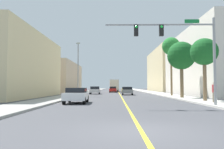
{
  "coord_description": "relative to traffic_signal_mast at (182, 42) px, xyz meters",
  "views": [
    {
      "loc": [
        -0.89,
        -7.89,
        1.53
      ],
      "look_at": [
        -1.22,
        16.58,
        2.77
      ],
      "focal_mm": 36.81,
      "sensor_mm": 36.0,
      "label": 1
    }
  ],
  "objects": [
    {
      "name": "ground",
      "position": [
        -4.14,
        32.8,
        -4.82
      ],
      "size": [
        192.0,
        192.0,
        0.0
      ],
      "primitive_type": "plane",
      "color": "#47474C"
    },
    {
      "name": "palm_near",
      "position": [
        3.53,
        4.89,
        -0.07
      ],
      "size": [
        2.6,
        2.6,
        5.98
      ],
      "color": "brown",
      "rests_on": "sidewalk_right"
    },
    {
      "name": "palm_mid",
      "position": [
        3.08,
        10.9,
        0.38
      ],
      "size": [
        3.41,
        3.41,
        6.81
      ],
      "color": "brown",
      "rests_on": "sidewalk_right"
    },
    {
      "name": "pedestrian",
      "position": [
        3.41,
        2.54,
        -3.79
      ],
      "size": [
        0.38,
        0.38,
        1.74
      ],
      "rotation": [
        0.0,
        0.0,
        1.93
      ],
      "color": "#726651",
      "rests_on": "sidewalk_right"
    },
    {
      "name": "car_red",
      "position": [
        -5.57,
        38.16,
        -4.08
      ],
      "size": [
        1.76,
        4.26,
        1.4
      ],
      "rotation": [
        0.0,
        0.0,
        0.01
      ],
      "color": "red",
      "rests_on": "ground"
    },
    {
      "name": "car_gray",
      "position": [
        -2.89,
        22.92,
        -4.08
      ],
      "size": [
        1.99,
        4.29,
        1.41
      ],
      "rotation": [
        0.0,
        0.0,
        -0.04
      ],
      "color": "slate",
      "rests_on": "ground"
    },
    {
      "name": "car_yellow",
      "position": [
        -2.61,
        34.14,
        -4.11
      ],
      "size": [
        2.06,
        4.31,
        1.35
      ],
      "rotation": [
        0.0,
        0.0,
        -0.04
      ],
      "color": "gold",
      "rests_on": "ground"
    },
    {
      "name": "traffic_signal_mast",
      "position": [
        0.0,
        0.0,
        0.0
      ],
      "size": [
        8.23,
        0.36,
        6.52
      ],
      "color": "gray",
      "rests_on": "sidewalk_right"
    },
    {
      "name": "building_right_far",
      "position": [
        11.99,
        53.88,
        1.44
      ],
      "size": [
        10.32,
        27.82,
        12.51
      ],
      "primitive_type": "cube",
      "color": "beige",
      "rests_on": "ground"
    },
    {
      "name": "building_left_far",
      "position": [
        -22.53,
        40.81,
        -1.13
      ],
      "size": [
        14.83,
        21.8,
        7.37
      ],
      "primitive_type": "cube",
      "color": "tan",
      "rests_on": "ground"
    },
    {
      "name": "building_left_near",
      "position": [
        -20.98,
        14.53,
        -0.43
      ],
      "size": [
        11.74,
        20.88,
        8.77
      ],
      "primitive_type": "cube",
      "color": "beige",
      "rests_on": "ground"
    },
    {
      "name": "car_silver",
      "position": [
        -8.91,
        26.97,
        -4.07
      ],
      "size": [
        2.06,
        3.99,
        1.46
      ],
      "rotation": [
        0.0,
        0.0,
        3.18
      ],
      "color": "#BCBCC1",
      "rests_on": "ground"
    },
    {
      "name": "building_right_near",
      "position": [
        11.95,
        23.44,
        0.72
      ],
      "size": [
        10.25,
        26.79,
        11.08
      ],
      "primitive_type": "cube",
      "color": "silver",
      "rests_on": "ground"
    },
    {
      "name": "delivery_truck",
      "position": [
        -5.33,
        46.55,
        -3.1
      ],
      "size": [
        2.6,
        7.42,
        3.26
      ],
      "rotation": [
        0.0,
        0.0,
        0.03
      ],
      "color": "silver",
      "rests_on": "ground"
    },
    {
      "name": "palm_far",
      "position": [
        3.31,
        16.91,
        2.52
      ],
      "size": [
        2.66,
        2.66,
        8.64
      ],
      "color": "brown",
      "rests_on": "sidewalk_right"
    },
    {
      "name": "sidewalk_left",
      "position": [
        -11.88,
        32.8,
        -4.74
      ],
      "size": [
        3.24,
        168.0,
        0.15
      ],
      "primitive_type": "cube",
      "color": "#9E9B93",
      "rests_on": "ground"
    },
    {
      "name": "lane_marking_center",
      "position": [
        -4.14,
        32.8,
        -4.81
      ],
      "size": [
        0.16,
        144.0,
        0.01
      ],
      "primitive_type": "cube",
      "color": "yellow",
      "rests_on": "ground"
    },
    {
      "name": "car_white",
      "position": [
        -8.5,
        3.49,
        -4.09
      ],
      "size": [
        2.01,
        3.97,
        1.38
      ],
      "rotation": [
        0.0,
        0.0,
        3.17
      ],
      "color": "white",
      "rests_on": "ground"
    },
    {
      "name": "street_lamp",
      "position": [
        -10.76,
        18.18,
        -0.17
      ],
      "size": [
        0.56,
        0.28,
        8.15
      ],
      "color": "gray",
      "rests_on": "sidewalk_left"
    },
    {
      "name": "sidewalk_right",
      "position": [
        3.6,
        32.8,
        -4.74
      ],
      "size": [
        3.24,
        168.0,
        0.15
      ],
      "primitive_type": "cube",
      "color": "beige",
      "rests_on": "ground"
    }
  ]
}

